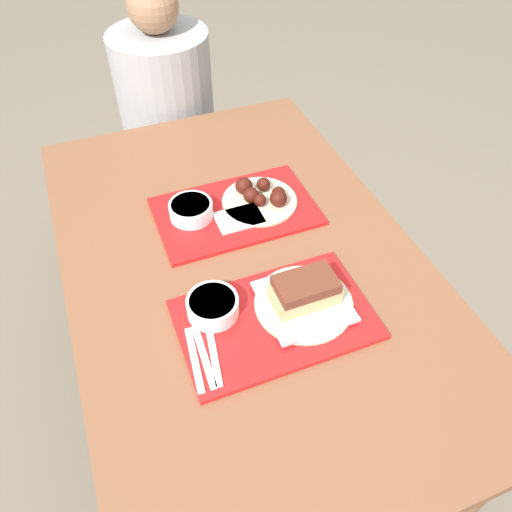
{
  "coord_description": "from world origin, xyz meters",
  "views": [
    {
      "loc": [
        -0.3,
        -0.86,
        1.69
      ],
      "look_at": [
        0.02,
        -0.04,
        0.77
      ],
      "focal_mm": 35.0,
      "sensor_mm": 36.0,
      "label": 1
    }
  ],
  "objects_px": {
    "bowl_coleslaw_far": "(191,209)",
    "person_seated_across": "(165,91)",
    "tray_near": "(275,319)",
    "tray_far": "(236,211)",
    "brisket_sandwich_plate": "(304,296)",
    "wings_plate_far": "(261,196)",
    "bowl_coleslaw_near": "(213,305)"
  },
  "relations": [
    {
      "from": "bowl_coleslaw_far",
      "to": "tray_far",
      "type": "bearing_deg",
      "value": -9.03
    },
    {
      "from": "tray_far",
      "to": "wings_plate_far",
      "type": "xyz_separation_m",
      "value": [
        0.08,
        0.01,
        0.03
      ]
    },
    {
      "from": "tray_far",
      "to": "brisket_sandwich_plate",
      "type": "relative_size",
      "value": 1.91
    },
    {
      "from": "tray_near",
      "to": "person_seated_across",
      "type": "xyz_separation_m",
      "value": [
        0.03,
        1.17,
        -0.0
      ]
    },
    {
      "from": "tray_near",
      "to": "wings_plate_far",
      "type": "relative_size",
      "value": 2.07
    },
    {
      "from": "tray_far",
      "to": "bowl_coleslaw_near",
      "type": "bearing_deg",
      "value": -117.88
    },
    {
      "from": "bowl_coleslaw_near",
      "to": "person_seated_across",
      "type": "xyz_separation_m",
      "value": [
        0.16,
        1.11,
        -0.04
      ]
    },
    {
      "from": "tray_near",
      "to": "brisket_sandwich_plate",
      "type": "distance_m",
      "value": 0.09
    },
    {
      "from": "tray_near",
      "to": "tray_far",
      "type": "xyz_separation_m",
      "value": [
        0.04,
        0.4,
        0.0
      ]
    },
    {
      "from": "wings_plate_far",
      "to": "tray_near",
      "type": "bearing_deg",
      "value": -107.06
    },
    {
      "from": "tray_near",
      "to": "bowl_coleslaw_near",
      "type": "relative_size",
      "value": 3.68
    },
    {
      "from": "bowl_coleslaw_far",
      "to": "person_seated_across",
      "type": "distance_m",
      "value": 0.76
    },
    {
      "from": "bowl_coleslaw_near",
      "to": "wings_plate_far",
      "type": "distance_m",
      "value": 0.42
    },
    {
      "from": "tray_near",
      "to": "bowl_coleslaw_near",
      "type": "height_order",
      "value": "bowl_coleslaw_near"
    },
    {
      "from": "tray_far",
      "to": "bowl_coleslaw_near",
      "type": "height_order",
      "value": "bowl_coleslaw_near"
    },
    {
      "from": "tray_far",
      "to": "bowl_coleslaw_far",
      "type": "distance_m",
      "value": 0.13
    },
    {
      "from": "bowl_coleslaw_near",
      "to": "wings_plate_far",
      "type": "relative_size",
      "value": 0.56
    },
    {
      "from": "bowl_coleslaw_far",
      "to": "person_seated_across",
      "type": "xyz_separation_m",
      "value": [
        0.11,
        0.76,
        -0.04
      ]
    },
    {
      "from": "bowl_coleslaw_near",
      "to": "bowl_coleslaw_far",
      "type": "xyz_separation_m",
      "value": [
        0.05,
        0.35,
        0.0
      ]
    },
    {
      "from": "tray_near",
      "to": "bowl_coleslaw_near",
      "type": "xyz_separation_m",
      "value": [
        -0.13,
        0.07,
        0.03
      ]
    },
    {
      "from": "brisket_sandwich_plate",
      "to": "wings_plate_far",
      "type": "distance_m",
      "value": 0.4
    },
    {
      "from": "tray_near",
      "to": "bowl_coleslaw_far",
      "type": "height_order",
      "value": "bowl_coleslaw_far"
    },
    {
      "from": "tray_near",
      "to": "wings_plate_far",
      "type": "xyz_separation_m",
      "value": [
        0.13,
        0.41,
        0.03
      ]
    },
    {
      "from": "bowl_coleslaw_near",
      "to": "wings_plate_far",
      "type": "bearing_deg",
      "value": 52.88
    },
    {
      "from": "tray_far",
      "to": "person_seated_across",
      "type": "height_order",
      "value": "person_seated_across"
    },
    {
      "from": "brisket_sandwich_plate",
      "to": "person_seated_across",
      "type": "bearing_deg",
      "value": 92.65
    },
    {
      "from": "bowl_coleslaw_far",
      "to": "person_seated_across",
      "type": "height_order",
      "value": "person_seated_across"
    },
    {
      "from": "tray_near",
      "to": "person_seated_across",
      "type": "bearing_deg",
      "value": 88.73
    },
    {
      "from": "tray_near",
      "to": "brisket_sandwich_plate",
      "type": "bearing_deg",
      "value": 8.25
    },
    {
      "from": "bowl_coleslaw_far",
      "to": "person_seated_across",
      "type": "bearing_deg",
      "value": 81.8
    },
    {
      "from": "tray_far",
      "to": "bowl_coleslaw_near",
      "type": "xyz_separation_m",
      "value": [
        -0.17,
        -0.33,
        0.03
      ]
    },
    {
      "from": "bowl_coleslaw_far",
      "to": "bowl_coleslaw_near",
      "type": "bearing_deg",
      "value": -97.87
    }
  ]
}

